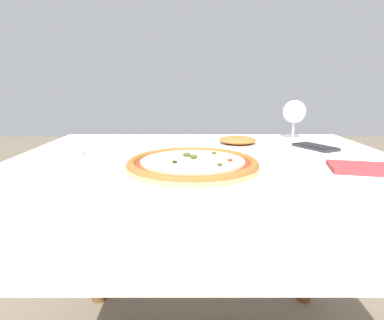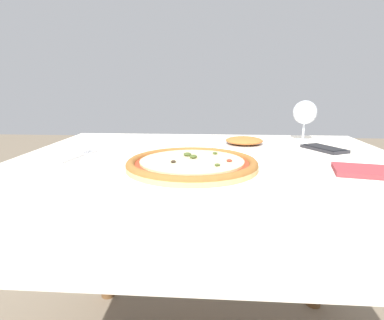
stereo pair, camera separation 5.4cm
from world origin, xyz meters
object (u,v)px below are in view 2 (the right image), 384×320
object	(u,v)px
fork	(79,156)
side_plate	(244,143)
dining_table	(208,197)
cell_phone	(324,149)
pizza_plate	(192,165)
wine_glass_far_left	(305,113)

from	to	relation	value
fork	side_plate	world-z (taller)	side_plate
dining_table	cell_phone	bearing A→B (deg)	31.29
cell_phone	side_plate	distance (m)	0.26
pizza_plate	side_plate	distance (m)	0.37
dining_table	cell_phone	size ratio (longest dim) A/B	7.05
pizza_plate	fork	xyz separation A→B (m)	(-0.34, 0.14, -0.01)
fork	cell_phone	xyz separation A→B (m)	(0.75, 0.15, 0.00)
wine_glass_far_left	pizza_plate	bearing A→B (deg)	-129.23
wine_glass_far_left	side_plate	bearing A→B (deg)	-148.99
pizza_plate	cell_phone	size ratio (longest dim) A/B	2.17
dining_table	side_plate	xyz separation A→B (m)	(0.12, 0.26, 0.10)
side_plate	cell_phone	bearing A→B (deg)	-8.98
pizza_plate	cell_phone	distance (m)	0.50
wine_glass_far_left	side_plate	world-z (taller)	wine_glass_far_left
fork	side_plate	xyz separation A→B (m)	(0.50, 0.19, 0.01)
fork	wine_glass_far_left	world-z (taller)	wine_glass_far_left
pizza_plate	fork	world-z (taller)	pizza_plate
fork	wine_glass_far_left	distance (m)	0.81
pizza_plate	dining_table	bearing A→B (deg)	60.86
side_plate	fork	bearing A→B (deg)	-159.07
pizza_plate	fork	size ratio (longest dim) A/B	2.05
dining_table	pizza_plate	bearing A→B (deg)	-119.14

